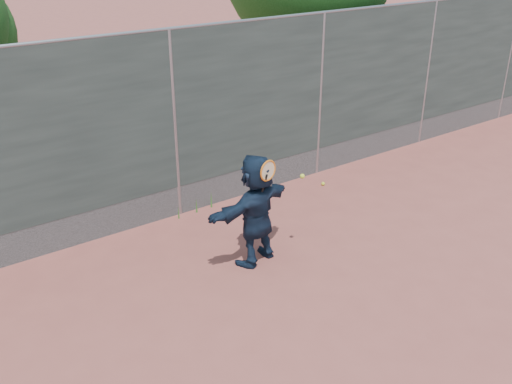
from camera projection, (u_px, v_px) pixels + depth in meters
ground at (320, 321)px, 6.91m from camera, size 80.00×80.00×0.00m
player at (256, 210)px, 7.84m from camera, size 1.56×0.79×1.61m
ball_ground at (323, 184)px, 10.51m from camera, size 0.07×0.07×0.07m
fence at (174, 123)px, 8.82m from camera, size 20.00×0.06×3.03m
swing_action at (271, 173)px, 7.49m from camera, size 0.74×0.16×0.51m
weed_clump at (199, 204)px, 9.50m from camera, size 0.68×0.07×0.30m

